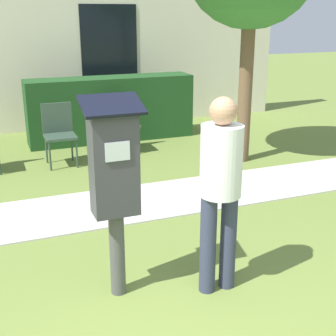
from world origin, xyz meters
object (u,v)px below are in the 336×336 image
object	(u,v)px
parking_meter	(114,173)
person_standing	(220,182)
outdoor_chair_middle	(59,129)
outdoor_chair_right	(122,119)

from	to	relation	value
parking_meter	person_standing	bearing A→B (deg)	-17.01
outdoor_chair_middle	outdoor_chair_right	world-z (taller)	same
person_standing	outdoor_chair_middle	bearing A→B (deg)	68.93
parking_meter	outdoor_chair_middle	bearing A→B (deg)	88.00
parking_meter	outdoor_chair_right	bearing A→B (deg)	73.18
parking_meter	outdoor_chair_middle	xyz separation A→B (m)	(0.13, 3.60, -0.49)
parking_meter	outdoor_chair_right	distance (m)	4.14
person_standing	parking_meter	bearing A→B (deg)	132.43
outdoor_chair_middle	outdoor_chair_right	size ratio (longest dim) A/B	1.00
person_standing	outdoor_chair_right	xyz separation A→B (m)	(0.42, 4.17, -0.40)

